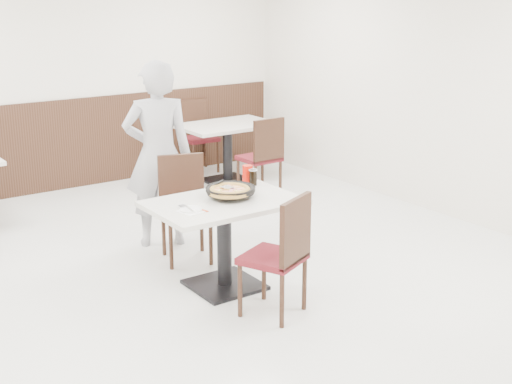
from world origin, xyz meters
TOP-DOWN VIEW (x-y plane):
  - floor at (0.00, 0.00)m, footprint 7.00×7.00m
  - wall_back at (0.00, 3.50)m, footprint 6.00×0.04m
  - wall_right at (3.00, 0.00)m, footprint 0.04×7.00m
  - wainscot_back at (0.00, 3.48)m, footprint 5.90×0.03m
  - main_table at (-0.03, -0.16)m, footprint 1.23×0.85m
  - chair_near at (0.01, -0.78)m, footprint 0.56×0.56m
  - chair_far at (0.02, 0.55)m, footprint 0.53×0.53m
  - trivet at (0.07, -0.08)m, footprint 0.13×0.13m
  - pizza_pan at (0.07, -0.11)m, footprint 0.40×0.40m
  - pizza at (0.04, -0.14)m, footprint 0.37×0.37m
  - pizza_server at (0.04, -0.10)m, footprint 0.09×0.11m
  - napkin at (-0.38, -0.25)m, footprint 0.21×0.21m
  - side_plate at (-0.38, -0.23)m, footprint 0.18×0.18m
  - fork at (-0.39, -0.22)m, footprint 0.05×0.18m
  - cola_glass at (0.43, 0.09)m, footprint 0.07×0.07m
  - red_cup at (0.43, 0.17)m, footprint 0.10×0.10m
  - diner_person at (0.02, 1.08)m, footprint 0.76×0.63m
  - bg_table_right at (1.78, 2.61)m, footprint 1.25×0.88m
  - bg_chair_right_near at (1.76, 1.89)m, footprint 0.43×0.43m
  - bg_chair_right_far at (1.76, 3.26)m, footprint 0.44×0.44m

SIDE VIEW (x-z plane):
  - floor at x=0.00m, z-range 0.00..0.00m
  - main_table at x=-0.03m, z-range 0.00..0.75m
  - bg_table_right at x=1.78m, z-range 0.00..0.75m
  - chair_near at x=0.01m, z-range 0.00..0.95m
  - chair_far at x=0.02m, z-range 0.00..0.95m
  - bg_chair_right_near at x=1.76m, z-range 0.00..0.95m
  - bg_chair_right_far at x=1.76m, z-range 0.00..0.95m
  - wainscot_back at x=0.00m, z-range 0.00..1.10m
  - napkin at x=-0.38m, z-range 0.75..0.75m
  - side_plate at x=-0.38m, z-range 0.75..0.77m
  - trivet at x=0.07m, z-range 0.75..0.79m
  - fork at x=-0.39m, z-range 0.77..0.77m
  - pizza_pan at x=0.07m, z-range 0.79..0.80m
  - pizza at x=0.04m, z-range 0.80..0.82m
  - cola_glass at x=0.43m, z-range 0.75..0.88m
  - red_cup at x=0.43m, z-range 0.75..0.91m
  - pizza_server at x=0.04m, z-range 0.84..0.84m
  - diner_person at x=0.02m, z-range 0.00..1.77m
  - wall_back at x=0.00m, z-range 0.00..2.80m
  - wall_right at x=3.00m, z-range 0.00..2.80m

